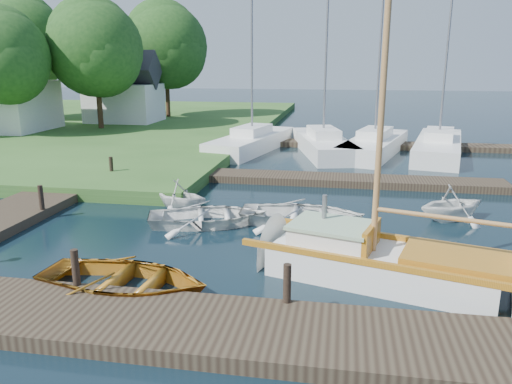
% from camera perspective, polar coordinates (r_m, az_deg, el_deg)
% --- Properties ---
extents(ground, '(160.00, 160.00, 0.00)m').
position_cam_1_polar(ground, '(15.02, 0.00, -4.43)').
color(ground, black).
rests_on(ground, ground).
extents(near_dock, '(18.00, 2.20, 0.30)m').
position_cam_1_polar(near_dock, '(9.61, -6.43, -15.14)').
color(near_dock, '#2E2319').
rests_on(near_dock, ground).
extents(left_dock, '(2.20, 18.00, 0.30)m').
position_cam_1_polar(left_dock, '(19.68, -22.50, -0.49)').
color(left_dock, '#2E2319').
rests_on(left_dock, ground).
extents(far_dock, '(14.00, 1.60, 0.30)m').
position_cam_1_polar(far_dock, '(21.03, 8.47, 1.40)').
color(far_dock, '#2E2319').
rests_on(far_dock, ground).
extents(pontoon, '(30.00, 1.60, 0.30)m').
position_cam_1_polar(pontoon, '(31.28, 23.88, 4.64)').
color(pontoon, '#2E2319').
rests_on(pontoon, ground).
extents(mooring_post_1, '(0.16, 0.16, 0.80)m').
position_cam_1_polar(mooring_post_1, '(11.32, -19.93, -8.11)').
color(mooring_post_1, black).
rests_on(mooring_post_1, near_dock).
extents(mooring_post_2, '(0.16, 0.16, 0.80)m').
position_cam_1_polar(mooring_post_2, '(9.96, 3.58, -10.38)').
color(mooring_post_2, black).
rests_on(mooring_post_2, near_dock).
extents(mooring_post_4, '(0.16, 0.16, 0.80)m').
position_cam_1_polar(mooring_post_4, '(17.40, -23.35, -0.58)').
color(mooring_post_4, black).
rests_on(mooring_post_4, left_dock).
extents(mooring_post_5, '(0.16, 0.16, 0.80)m').
position_cam_1_polar(mooring_post_5, '(21.62, -16.21, 2.83)').
color(mooring_post_5, black).
rests_on(mooring_post_5, left_dock).
extents(sailboat, '(7.41, 3.86, 9.83)m').
position_cam_1_polar(sailboat, '(12.01, 14.83, -8.21)').
color(sailboat, white).
rests_on(sailboat, ground).
extents(dinghy, '(4.04, 3.04, 0.80)m').
position_cam_1_polar(dinghy, '(11.41, -14.91, -9.16)').
color(dinghy, '#945E16').
rests_on(dinghy, ground).
extents(tender_a, '(4.24, 3.54, 0.75)m').
position_cam_1_polar(tender_a, '(15.52, -5.50, -2.40)').
color(tender_a, white).
rests_on(tender_a, ground).
extents(tender_b, '(2.57, 2.38, 1.11)m').
position_cam_1_polar(tender_b, '(17.35, -8.70, -0.06)').
color(tender_b, white).
rests_on(tender_b, ground).
extents(tender_c, '(3.88, 2.80, 0.80)m').
position_cam_1_polar(tender_c, '(15.61, 5.27, -2.22)').
color(tender_c, white).
rests_on(tender_c, ground).
extents(tender_d, '(3.10, 2.99, 1.26)m').
position_cam_1_polar(tender_d, '(17.06, 21.57, -0.94)').
color(tender_d, white).
rests_on(tender_d, ground).
extents(marina_boat_0, '(4.00, 8.57, 9.99)m').
position_cam_1_polar(marina_boat_0, '(28.57, -0.46, 5.89)').
color(marina_boat_0, white).
rests_on(marina_boat_0, ground).
extents(marina_boat_1, '(4.15, 8.51, 10.56)m').
position_cam_1_polar(marina_boat_1, '(27.95, 7.68, 5.58)').
color(marina_boat_1, white).
rests_on(marina_boat_1, ground).
extents(marina_boat_2, '(4.35, 8.53, 12.58)m').
position_cam_1_polar(marina_boat_2, '(28.14, 13.38, 5.40)').
color(marina_boat_2, white).
rests_on(marina_boat_2, ground).
extents(marina_boat_3, '(3.98, 9.17, 10.77)m').
position_cam_1_polar(marina_boat_3, '(28.78, 20.13, 5.07)').
color(marina_boat_3, white).
rests_on(marina_boat_3, ground).
extents(house_c, '(5.25, 4.00, 5.28)m').
position_cam_1_polar(house_c, '(39.63, -14.85, 10.80)').
color(house_c, white).
rests_on(house_c, shore).
extents(tree_2, '(5.83, 5.75, 7.82)m').
position_cam_1_polar(tree_2, '(34.70, -26.97, 13.68)').
color(tree_2, '#332114').
rests_on(tree_2, shore).
extents(tree_3, '(6.41, 6.38, 8.74)m').
position_cam_1_polar(tree_3, '(36.02, -17.88, 15.40)').
color(tree_3, '#332114').
rests_on(tree_3, shore).
extents(tree_4, '(7.01, 7.01, 9.66)m').
position_cam_1_polar(tree_4, '(43.57, -25.12, 15.24)').
color(tree_4, '#332114').
rests_on(tree_4, shore).
extents(tree_7, '(6.83, 6.83, 9.38)m').
position_cam_1_polar(tree_7, '(42.58, -10.29, 16.16)').
color(tree_7, '#332114').
rests_on(tree_7, shore).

